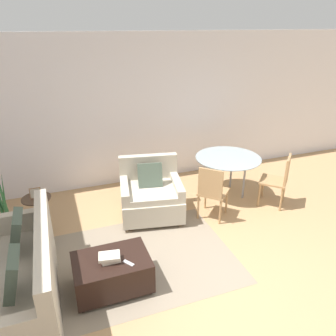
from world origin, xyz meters
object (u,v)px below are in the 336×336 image
object	(u,v)px
picture_frame	(35,193)
dining_chair_near_right	(280,177)
potted_plant	(6,223)
dining_chair_near_left	(212,190)
side_table	(38,208)
tv_remote_primary	(129,263)
couch	(17,284)
ottoman	(112,272)
dining_table	(228,161)
book_stack	(110,258)
armchair	(151,195)

from	to	relation	value
picture_frame	dining_chair_near_right	world-z (taller)	dining_chair_near_right
potted_plant	dining_chair_near_left	xyz separation A→B (m)	(2.98, -0.47, 0.23)
dining_chair_near_right	side_table	bearing A→B (deg)	172.15
tv_remote_primary	picture_frame	distance (m)	1.88
couch	ottoman	size ratio (longest dim) A/B	2.13
ottoman	picture_frame	xyz separation A→B (m)	(-0.77, 1.47, 0.44)
potted_plant	dining_chair_near_right	size ratio (longest dim) A/B	1.29
tv_remote_primary	dining_chair_near_right	xyz separation A→B (m)	(2.85, 1.09, 0.10)
dining_chair_near_left	couch	bearing A→B (deg)	-162.17
tv_remote_primary	dining_table	xyz separation A→B (m)	(2.22, 1.72, 0.23)
ottoman	side_table	size ratio (longest dim) A/B	1.48
book_stack	tv_remote_primary	distance (m)	0.22
dining_table	dining_chair_near_right	size ratio (longest dim) A/B	1.26
armchair	dining_table	size ratio (longest dim) A/B	0.96
tv_remote_primary	dining_chair_near_right	size ratio (longest dim) A/B	0.15
potted_plant	dining_table	xyz separation A→B (m)	(3.61, 0.16, 0.36)
tv_remote_primary	picture_frame	size ratio (longest dim) A/B	0.90
side_table	picture_frame	distance (m)	0.25
tv_remote_primary	dining_chair_near_left	xyz separation A→B (m)	(1.59, 1.09, 0.10)
ottoman	dining_table	xyz separation A→B (m)	(2.39, 1.57, 0.42)
armchair	picture_frame	xyz separation A→B (m)	(-1.69, 0.08, 0.31)
potted_plant	tv_remote_primary	bearing A→B (deg)	-48.29
couch	side_table	world-z (taller)	couch
dining_table	dining_chair_near_left	world-z (taller)	dining_chair_near_left
dining_table	dining_chair_near_right	xyz separation A→B (m)	(0.63, -0.63, -0.13)
couch	dining_chair_near_right	xyz separation A→B (m)	(4.02, 0.89, 0.20)
ottoman	potted_plant	size ratio (longest dim) A/B	0.75
picture_frame	couch	bearing A→B (deg)	-99.12
dining_chair_near_right	dining_table	bearing A→B (deg)	135.00
picture_frame	dining_table	world-z (taller)	picture_frame
picture_frame	dining_table	size ratio (longest dim) A/B	0.14
book_stack	dining_chair_near_left	distance (m)	2.03
potted_plant	dining_chair_near_left	world-z (taller)	potted_plant
potted_plant	dining_chair_near_right	distance (m)	4.27
armchair	book_stack	size ratio (longest dim) A/B	4.18
couch	side_table	xyz separation A→B (m)	(0.23, 1.41, 0.09)
dining_chair_near_right	potted_plant	bearing A→B (deg)	173.66
book_stack	dining_chair_near_left	xyz separation A→B (m)	(1.78, 0.98, 0.05)
ottoman	dining_chair_near_right	xyz separation A→B (m)	(3.02, 0.95, 0.29)
armchair	dining_chair_near_left	size ratio (longest dim) A/B	1.21
dining_chair_near_left	dining_chair_near_right	bearing A→B (deg)	0.00
potted_plant	side_table	size ratio (longest dim) A/B	1.99
armchair	potted_plant	xyz separation A→B (m)	(-2.13, 0.03, -0.06)
couch	armchair	xyz separation A→B (m)	(1.91, 1.33, 0.03)
armchair	dining_table	bearing A→B (deg)	7.17
side_table	picture_frame	size ratio (longest dim) A/B	3.79
side_table	picture_frame	xyz separation A→B (m)	(-0.00, -0.00, 0.25)
couch	book_stack	xyz separation A→B (m)	(0.98, -0.09, 0.14)
book_stack	picture_frame	size ratio (longest dim) A/B	1.69
ottoman	potted_plant	bearing A→B (deg)	130.71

